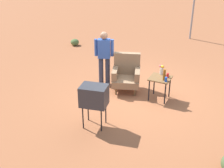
{
  "coord_description": "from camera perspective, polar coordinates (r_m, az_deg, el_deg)",
  "views": [
    {
      "loc": [
        2.61,
        -6.87,
        3.78
      ],
      "look_at": [
        -0.25,
        -0.96,
        0.65
      ],
      "focal_mm": 45.65,
      "sensor_mm": 36.0,
      "label": 1
    }
  ],
  "objects": [
    {
      "name": "person_standing",
      "position": [
        8.43,
        -1.58,
        5.81
      ],
      "size": [
        0.54,
        0.34,
        1.64
      ],
      "color": "#2D3347",
      "rests_on": "ground"
    },
    {
      "name": "road_sign",
      "position": [
        13.55,
        15.97,
        14.37
      ],
      "size": [
        0.33,
        0.33,
        2.44
      ],
      "color": "gray",
      "rests_on": "ground"
    },
    {
      "name": "armchair",
      "position": [
        8.26,
        2.9,
        2.06
      ],
      "size": [
        0.97,
        0.99,
        1.06
      ],
      "color": "brown",
      "rests_on": "ground"
    },
    {
      "name": "bottle_tall_amber",
      "position": [
        7.57,
        10.43,
        1.81
      ],
      "size": [
        0.07,
        0.07,
        0.3
      ],
      "primitive_type": "cylinder",
      "color": "brown",
      "rests_on": "side_table"
    },
    {
      "name": "flower_vase",
      "position": [
        7.92,
        9.9,
        2.94
      ],
      "size": [
        0.15,
        0.1,
        0.27
      ],
      "color": "silver",
      "rests_on": "side_table"
    },
    {
      "name": "side_table",
      "position": [
        7.8,
        9.6,
        0.63
      ],
      "size": [
        0.56,
        0.56,
        0.64
      ],
      "color": "black",
      "rests_on": "ground"
    },
    {
      "name": "shrub_lone",
      "position": [
        12.47,
        -7.47,
        8.31
      ],
      "size": [
        0.36,
        0.36,
        0.28
      ],
      "primitive_type": "ellipsoid",
      "color": "#516B38",
      "rests_on": "ground"
    },
    {
      "name": "soda_can_red",
      "position": [
        7.77,
        11.09,
        1.68
      ],
      "size": [
        0.07,
        0.07,
        0.12
      ],
      "primitive_type": "cylinder",
      "color": "red",
      "rests_on": "side_table"
    },
    {
      "name": "ground_plane",
      "position": [
        8.26,
        4.45,
        -1.8
      ],
      "size": [
        60.0,
        60.0,
        0.0
      ],
      "primitive_type": "plane",
      "color": "#A05B38"
    },
    {
      "name": "soda_can_blue",
      "position": [
        7.53,
        10.76,
        0.9
      ],
      "size": [
        0.07,
        0.07,
        0.12
      ],
      "primitive_type": "cylinder",
      "color": "blue",
      "rests_on": "side_table"
    },
    {
      "name": "tv_on_stand",
      "position": [
        6.41,
        -3.63,
        -2.41
      ],
      "size": [
        0.67,
        0.55,
        1.03
      ],
      "color": "black",
      "rests_on": "ground"
    }
  ]
}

